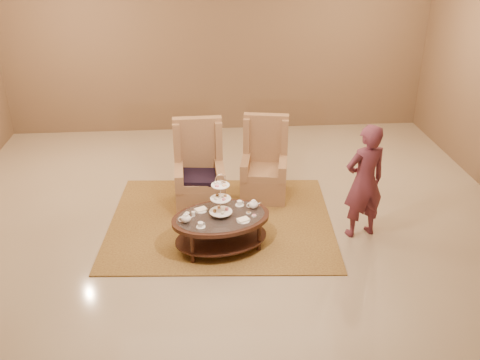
{
  "coord_description": "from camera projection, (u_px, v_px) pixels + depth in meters",
  "views": [
    {
      "loc": [
        -0.37,
        -6.07,
        3.78
      ],
      "look_at": [
        0.13,
        0.2,
        0.69
      ],
      "focal_mm": 40.0,
      "sensor_mm": 36.0,
      "label": 1
    }
  ],
  "objects": [
    {
      "name": "armchair_right",
      "position": [
        264.0,
        170.0,
        7.96
      ],
      "size": [
        0.77,
        0.79,
        1.22
      ],
      "rotation": [
        0.0,
        0.0,
        -0.18
      ],
      "color": "#9F714A",
      "rests_on": "ground"
    },
    {
      "name": "ceiling",
      "position": [
        232.0,
        234.0,
        7.12
      ],
      "size": [
        8.0,
        8.0,
        0.02
      ],
      "primitive_type": "cube",
      "color": "white",
      "rests_on": "ground"
    },
    {
      "name": "wall_back",
      "position": [
        217.0,
        40.0,
        9.93
      ],
      "size": [
        8.0,
        0.04,
        3.5
      ],
      "primitive_type": "cube",
      "color": "brown",
      "rests_on": "ground"
    },
    {
      "name": "tea_table",
      "position": [
        221.0,
        222.0,
        6.66
      ],
      "size": [
        1.41,
        1.12,
        1.04
      ],
      "rotation": [
        0.0,
        0.0,
        0.24
      ],
      "color": "black",
      "rests_on": "ground"
    },
    {
      "name": "rug",
      "position": [
        221.0,
        221.0,
        7.4
      ],
      "size": [
        3.21,
        2.74,
        0.02
      ],
      "rotation": [
        0.0,
        0.0,
        -0.07
      ],
      "color": "olive",
      "rests_on": "ground"
    },
    {
      "name": "armchair_left",
      "position": [
        199.0,
        178.0,
        7.65
      ],
      "size": [
        0.71,
        0.73,
        1.28
      ],
      "rotation": [
        0.0,
        0.0,
        0.03
      ],
      "color": "#9F714A",
      "rests_on": "ground"
    },
    {
      "name": "ground",
      "position": [
        232.0,
        234.0,
        7.12
      ],
      "size": [
        8.0,
        8.0,
        0.0
      ],
      "primitive_type": "plane",
      "color": "tan",
      "rests_on": "ground"
    },
    {
      "name": "person",
      "position": [
        364.0,
        182.0,
        6.78
      ],
      "size": [
        0.64,
        0.5,
        1.54
      ],
      "rotation": [
        0.0,
        0.0,
        3.4
      ],
      "color": "#5D2735",
      "rests_on": "ground"
    }
  ]
}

